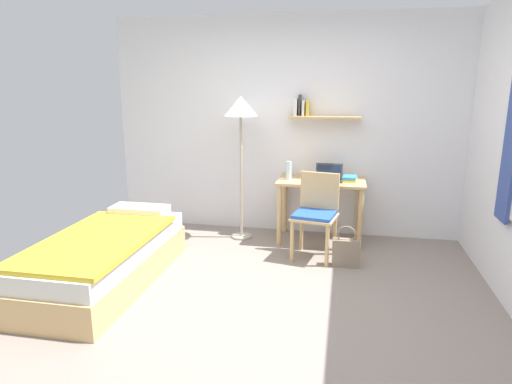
{
  "coord_description": "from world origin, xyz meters",
  "views": [
    {
      "loc": [
        0.64,
        -3.38,
        1.83
      ],
      "look_at": [
        -0.14,
        0.51,
        0.85
      ],
      "focal_mm": 31.39,
      "sensor_mm": 36.0,
      "label": 1
    }
  ],
  "objects_px": {
    "bed": "(106,258)",
    "desk": "(321,192)",
    "laptop": "(329,176)",
    "water_bottle": "(289,170)",
    "standing_lamp": "(241,115)",
    "book_stack": "(350,178)",
    "handbag": "(346,252)",
    "desk_chair": "(316,211)"
  },
  "relations": [
    {
      "from": "laptop",
      "to": "water_bottle",
      "type": "bearing_deg",
      "value": -177.38
    },
    {
      "from": "desk_chair",
      "to": "handbag",
      "type": "relative_size",
      "value": 2.09
    },
    {
      "from": "book_stack",
      "to": "bed",
      "type": "bearing_deg",
      "value": -144.24
    },
    {
      "from": "book_stack",
      "to": "handbag",
      "type": "xyz_separation_m",
      "value": [
        -0.01,
        -0.75,
        -0.6
      ]
    },
    {
      "from": "water_bottle",
      "to": "standing_lamp",
      "type": "bearing_deg",
      "value": -174.53
    },
    {
      "from": "laptop",
      "to": "handbag",
      "type": "bearing_deg",
      "value": -72.63
    },
    {
      "from": "book_stack",
      "to": "standing_lamp",
      "type": "bearing_deg",
      "value": -174.75
    },
    {
      "from": "water_bottle",
      "to": "book_stack",
      "type": "relative_size",
      "value": 0.81
    },
    {
      "from": "laptop",
      "to": "book_stack",
      "type": "distance_m",
      "value": 0.24
    },
    {
      "from": "handbag",
      "to": "laptop",
      "type": "bearing_deg",
      "value": 107.37
    },
    {
      "from": "bed",
      "to": "standing_lamp",
      "type": "bearing_deg",
      "value": 57.1
    },
    {
      "from": "book_stack",
      "to": "handbag",
      "type": "bearing_deg",
      "value": -90.86
    },
    {
      "from": "laptop",
      "to": "standing_lamp",
      "type": "bearing_deg",
      "value": -175.82
    },
    {
      "from": "bed",
      "to": "desk",
      "type": "xyz_separation_m",
      "value": [
        1.88,
        1.55,
        0.35
      ]
    },
    {
      "from": "standing_lamp",
      "to": "desk_chair",
      "type": "bearing_deg",
      "value": -24.84
    },
    {
      "from": "handbag",
      "to": "water_bottle",
      "type": "bearing_deg",
      "value": 134.56
    },
    {
      "from": "bed",
      "to": "water_bottle",
      "type": "distance_m",
      "value": 2.22
    },
    {
      "from": "water_bottle",
      "to": "book_stack",
      "type": "distance_m",
      "value": 0.7
    },
    {
      "from": "standing_lamp",
      "to": "handbag",
      "type": "distance_m",
      "value": 1.92
    },
    {
      "from": "book_stack",
      "to": "handbag",
      "type": "distance_m",
      "value": 0.97
    },
    {
      "from": "standing_lamp",
      "to": "handbag",
      "type": "relative_size",
      "value": 3.91
    },
    {
      "from": "laptop",
      "to": "book_stack",
      "type": "relative_size",
      "value": 1.2
    },
    {
      "from": "book_stack",
      "to": "desk_chair",
      "type": "bearing_deg",
      "value": -122.31
    },
    {
      "from": "desk",
      "to": "laptop",
      "type": "distance_m",
      "value": 0.21
    },
    {
      "from": "bed",
      "to": "desk",
      "type": "distance_m",
      "value": 2.46
    },
    {
      "from": "desk",
      "to": "water_bottle",
      "type": "bearing_deg",
      "value": -175.19
    },
    {
      "from": "desk",
      "to": "book_stack",
      "type": "distance_m",
      "value": 0.36
    },
    {
      "from": "handbag",
      "to": "desk_chair",
      "type": "bearing_deg",
      "value": 146.23
    },
    {
      "from": "bed",
      "to": "water_bottle",
      "type": "xyz_separation_m",
      "value": [
        1.5,
        1.52,
        0.6
      ]
    },
    {
      "from": "laptop",
      "to": "handbag",
      "type": "relative_size",
      "value": 0.73
    },
    {
      "from": "desk",
      "to": "standing_lamp",
      "type": "relative_size",
      "value": 0.6
    },
    {
      "from": "desk",
      "to": "laptop",
      "type": "relative_size",
      "value": 3.21
    },
    {
      "from": "bed",
      "to": "desk",
      "type": "relative_size",
      "value": 1.91
    },
    {
      "from": "laptop",
      "to": "book_stack",
      "type": "xyz_separation_m",
      "value": [
        0.23,
        0.04,
        -0.02
      ]
    },
    {
      "from": "laptop",
      "to": "water_bottle",
      "type": "height_order",
      "value": "water_bottle"
    },
    {
      "from": "desk",
      "to": "handbag",
      "type": "relative_size",
      "value": 2.33
    },
    {
      "from": "bed",
      "to": "book_stack",
      "type": "bearing_deg",
      "value": 35.76
    },
    {
      "from": "desk_chair",
      "to": "bed",
      "type": "bearing_deg",
      "value": -150.61
    },
    {
      "from": "standing_lamp",
      "to": "water_bottle",
      "type": "height_order",
      "value": "standing_lamp"
    },
    {
      "from": "desk_chair",
      "to": "standing_lamp",
      "type": "height_order",
      "value": "standing_lamp"
    },
    {
      "from": "standing_lamp",
      "to": "laptop",
      "type": "xyz_separation_m",
      "value": [
        1.01,
        0.07,
        -0.69
      ]
    },
    {
      "from": "desk",
      "to": "standing_lamp",
      "type": "xyz_separation_m",
      "value": [
        -0.93,
        -0.08,
        0.88
      ]
    }
  ]
}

